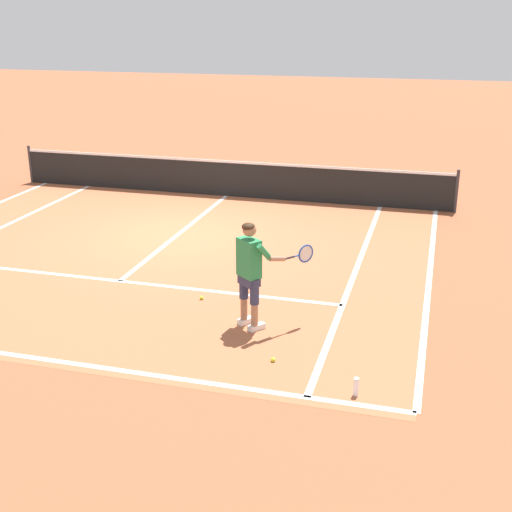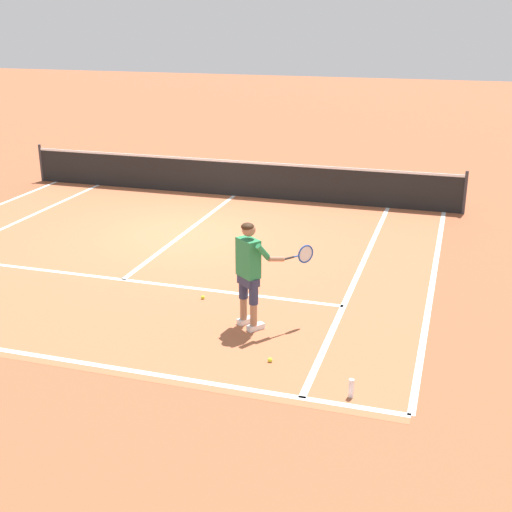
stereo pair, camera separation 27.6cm
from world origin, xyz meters
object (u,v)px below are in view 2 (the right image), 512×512
Objects in this scene: tennis_player at (250,268)px; water_bottle at (351,388)px; tennis_ball_near_feet at (203,297)px; tennis_ball_by_baseline at (270,360)px.

water_bottle is (1.86, -1.59, -0.86)m from tennis_player.
tennis_ball_by_baseline is at bearing -46.50° from tennis_ball_near_feet.
tennis_player is 1.68m from tennis_ball_near_feet.
tennis_ball_near_feet is at bearing 143.98° from tennis_player.
tennis_player is 2.59m from water_bottle.
tennis_player is 6.74× the size of water_bottle.
tennis_player reaches higher than tennis_ball_near_feet.
tennis_player is 25.95× the size of tennis_ball_near_feet.
tennis_player is 1.52m from tennis_ball_by_baseline.
water_bottle is at bearing -38.98° from tennis_ball_near_feet.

